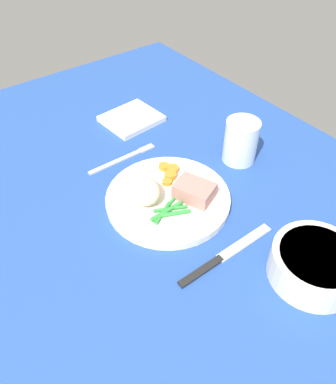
% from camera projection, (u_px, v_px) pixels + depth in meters
% --- Properties ---
extents(dining_table, '(1.20, 0.90, 0.02)m').
position_uv_depth(dining_table, '(154.00, 196.00, 0.77)').
color(dining_table, '#234793').
rests_on(dining_table, ground).
extents(dinner_plate, '(0.24, 0.24, 0.02)m').
position_uv_depth(dinner_plate, '(168.00, 199.00, 0.73)').
color(dinner_plate, white).
rests_on(dinner_plate, dining_table).
extents(meat_portion, '(0.09, 0.08, 0.03)m').
position_uv_depth(meat_portion, '(194.00, 191.00, 0.72)').
color(meat_portion, '#B2756B').
rests_on(meat_portion, dinner_plate).
extents(mashed_potatoes, '(0.08, 0.06, 0.05)m').
position_uv_depth(mashed_potatoes, '(143.00, 190.00, 0.71)').
color(mashed_potatoes, beige).
rests_on(mashed_potatoes, dinner_plate).
extents(carrot_slices, '(0.06, 0.06, 0.01)m').
position_uv_depth(carrot_slices, '(169.00, 172.00, 0.77)').
color(carrot_slices, orange).
rests_on(carrot_slices, dinner_plate).
extents(green_beans, '(0.05, 0.08, 0.01)m').
position_uv_depth(green_beans, '(168.00, 211.00, 0.69)').
color(green_beans, '#2D8C38').
rests_on(green_beans, dinner_plate).
extents(fork, '(0.01, 0.17, 0.00)m').
position_uv_depth(fork, '(122.00, 159.00, 0.83)').
color(fork, silver).
rests_on(fork, dining_table).
extents(knife, '(0.02, 0.20, 0.01)m').
position_uv_depth(knife, '(224.00, 256.00, 0.64)').
color(knife, black).
rests_on(knife, dining_table).
extents(water_glass, '(0.07, 0.07, 0.10)m').
position_uv_depth(water_glass, '(240.00, 144.00, 0.81)').
color(water_glass, silver).
rests_on(water_glass, dining_table).
extents(salad_bowl, '(0.14, 0.14, 0.05)m').
position_uv_depth(salad_bowl, '(315.00, 264.00, 0.60)').
color(salad_bowl, silver).
rests_on(salad_bowl, dining_table).
extents(napkin, '(0.13, 0.14, 0.01)m').
position_uv_depth(napkin, '(132.00, 119.00, 0.94)').
color(napkin, white).
rests_on(napkin, dining_table).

